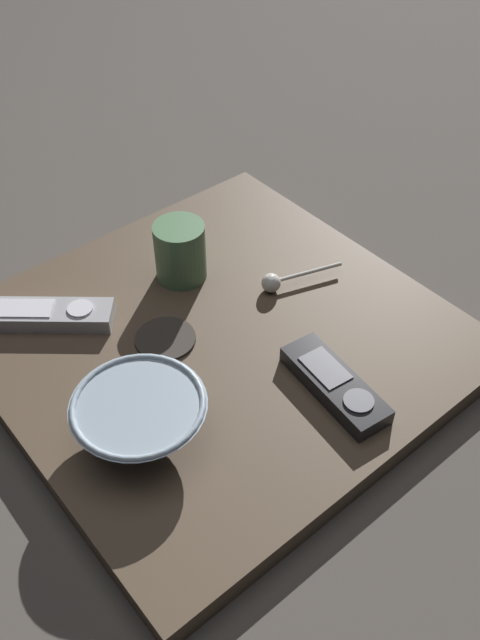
{
  "coord_description": "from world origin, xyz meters",
  "views": [
    {
      "loc": [
        0.54,
        -0.41,
        0.71
      ],
      "look_at": [
        0.02,
        0.03,
        0.06
      ],
      "focal_mm": 37.93,
      "sensor_mm": 36.0,
      "label": 1
    }
  ],
  "objects_px": {
    "coffee_mug": "(180,252)",
    "drink_coaster": "(165,339)",
    "tv_remote_far": "(44,315)",
    "teaspoon": "(276,282)",
    "tv_remote_near": "(335,384)",
    "cereal_bowl": "(140,416)"
  },
  "relations": [
    {
      "from": "teaspoon",
      "to": "tv_remote_near",
      "type": "xyz_separation_m",
      "value": [
        0.2,
        -0.08,
        -0.0
      ]
    },
    {
      "from": "coffee_mug",
      "to": "tv_remote_far",
      "type": "bearing_deg",
      "value": -101.54
    },
    {
      "from": "tv_remote_far",
      "to": "drink_coaster",
      "type": "distance_m",
      "value": 0.18
    },
    {
      "from": "tv_remote_near",
      "to": "tv_remote_far",
      "type": "height_order",
      "value": "same"
    },
    {
      "from": "tv_remote_near",
      "to": "drink_coaster",
      "type": "relative_size",
      "value": 1.99
    },
    {
      "from": "coffee_mug",
      "to": "tv_remote_far",
      "type": "distance_m",
      "value": 0.22
    },
    {
      "from": "tv_remote_far",
      "to": "drink_coaster",
      "type": "xyz_separation_m",
      "value": [
        0.14,
        0.11,
        -0.01
      ]
    },
    {
      "from": "tv_remote_far",
      "to": "coffee_mug",
      "type": "bearing_deg",
      "value": 78.46
    },
    {
      "from": "coffee_mug",
      "to": "cereal_bowl",
      "type": "bearing_deg",
      "value": -45.37
    },
    {
      "from": "coffee_mug",
      "to": "drink_coaster",
      "type": "xyz_separation_m",
      "value": [
        0.1,
        -0.1,
        -0.04
      ]
    },
    {
      "from": "coffee_mug",
      "to": "drink_coaster",
      "type": "distance_m",
      "value": 0.15
    },
    {
      "from": "coffee_mug",
      "to": "teaspoon",
      "type": "distance_m",
      "value": 0.15
    },
    {
      "from": "teaspoon",
      "to": "tv_remote_far",
      "type": "height_order",
      "value": "teaspoon"
    },
    {
      "from": "drink_coaster",
      "to": "tv_remote_far",
      "type": "bearing_deg",
      "value": -142.13
    },
    {
      "from": "teaspoon",
      "to": "drink_coaster",
      "type": "height_order",
      "value": "teaspoon"
    },
    {
      "from": "coffee_mug",
      "to": "teaspoon",
      "type": "relative_size",
      "value": 0.72
    },
    {
      "from": "cereal_bowl",
      "to": "drink_coaster",
      "type": "relative_size",
      "value": 1.92
    },
    {
      "from": "cereal_bowl",
      "to": "coffee_mug",
      "type": "height_order",
      "value": "coffee_mug"
    },
    {
      "from": "tv_remote_far",
      "to": "teaspoon",
      "type": "bearing_deg",
      "value": 61.99
    },
    {
      "from": "tv_remote_near",
      "to": "coffee_mug",
      "type": "bearing_deg",
      "value": -177.55
    },
    {
      "from": "cereal_bowl",
      "to": "tv_remote_near",
      "type": "height_order",
      "value": "cereal_bowl"
    },
    {
      "from": "cereal_bowl",
      "to": "tv_remote_far",
      "type": "xyz_separation_m",
      "value": [
        -0.26,
        0.0,
        -0.02
      ]
    }
  ]
}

